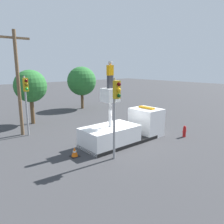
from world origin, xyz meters
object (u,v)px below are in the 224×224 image
object	(u,v)px
traffic_light_pole	(116,103)
tree_left_bg	(82,81)
utility_pole	(18,80)
traffic_light_across	(26,94)
worker	(110,75)
fire_hydrant	(184,131)
tree_right_bg	(30,86)
bucket_truck	(125,130)
traffic_cone_rear	(75,152)

from	to	relation	value
traffic_light_pole	tree_left_bg	bearing A→B (deg)	63.89
utility_pole	tree_left_bg	bearing A→B (deg)	32.81
traffic_light_pole	traffic_light_across	size ratio (longest dim) A/B	1.02
traffic_light_across	tree_left_bg	world-z (taller)	tree_left_bg
traffic_light_across	worker	bearing A→B (deg)	-59.29
fire_hydrant	tree_right_bg	xyz separation A→B (m)	(-7.41, 11.67, 3.13)
traffic_light_pole	fire_hydrant	bearing A→B (deg)	-2.82
fire_hydrant	traffic_light_pole	bearing A→B (deg)	177.18
worker	bucket_truck	bearing A→B (deg)	0.00
worker	tree_left_bg	xyz separation A→B (m)	(5.99, 12.77, -1.33)
tree_left_bg	worker	bearing A→B (deg)	-115.15
fire_hydrant	traffic_cone_rear	size ratio (longest dim) A/B	1.50
bucket_truck	tree_right_bg	world-z (taller)	tree_right_bg
traffic_light_across	traffic_cone_rear	bearing A→B (deg)	-84.10
bucket_truck	fire_hydrant	distance (m)	4.78
bucket_truck	traffic_cone_rear	world-z (taller)	bucket_truck
traffic_light_pole	utility_pole	size ratio (longest dim) A/B	0.59
worker	traffic_cone_rear	size ratio (longest dim) A/B	2.93
traffic_light_pole	utility_pole	bearing A→B (deg)	106.86
traffic_light_pole	fire_hydrant	size ratio (longest dim) A/B	5.34
traffic_cone_rear	traffic_light_across	bearing A→B (deg)	95.90
traffic_light_pole	traffic_light_across	distance (m)	8.11
bucket_truck	utility_pole	xyz separation A→B (m)	(-5.21, 6.47, 3.49)
tree_right_bg	traffic_light_across	bearing A→B (deg)	-115.21
fire_hydrant	worker	bearing A→B (deg)	157.78
traffic_cone_rear	tree_right_bg	bearing A→B (deg)	83.59
worker	utility_pole	distance (m)	7.51
utility_pole	traffic_cone_rear	bearing A→B (deg)	-82.01
traffic_cone_rear	tree_left_bg	size ratio (longest dim) A/B	0.11
worker	traffic_light_across	bearing A→B (deg)	120.71
traffic_light_across	utility_pole	world-z (taller)	utility_pole
bucket_truck	worker	bearing A→B (deg)	180.00
worker	traffic_light_pole	world-z (taller)	worker
bucket_truck	traffic_light_across	world-z (taller)	traffic_light_across
traffic_light_pole	fire_hydrant	world-z (taller)	traffic_light_pole
traffic_cone_rear	tree_left_bg	world-z (taller)	tree_left_bg
bucket_truck	worker	distance (m)	4.25
fire_hydrant	traffic_cone_rear	distance (m)	8.77
traffic_light_pole	traffic_cone_rear	world-z (taller)	traffic_light_pole
fire_hydrant	traffic_light_across	bearing A→B (deg)	138.15
traffic_light_across	fire_hydrant	xyz separation A→B (m)	(9.08, -8.13, -2.88)
traffic_cone_rear	tree_left_bg	distance (m)	15.90
traffic_light_pole	tree_left_bg	size ratio (longest dim) A/B	0.89
bucket_truck	tree_right_bg	distance (m)	10.28
worker	traffic_cone_rear	world-z (taller)	worker
bucket_truck	traffic_light_pole	size ratio (longest dim) A/B	1.39
traffic_light_pole	traffic_light_across	xyz separation A→B (m)	(-2.25, 7.80, -0.07)
tree_left_bg	utility_pole	world-z (taller)	utility_pole
tree_right_bg	bucket_truck	bearing A→B (deg)	-70.94
traffic_light_across	traffic_cone_rear	xyz separation A→B (m)	(0.61, -5.87, -3.04)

